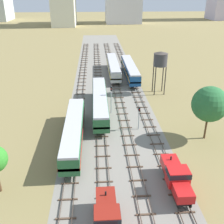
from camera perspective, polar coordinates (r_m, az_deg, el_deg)
The scene contains 17 objects.
ground_plane at distance 66.50m, azimuth -0.82°, elevation 4.13°, with size 480.00×480.00×0.00m, color olive.
ballast_bed at distance 66.50m, azimuth -0.82°, elevation 4.13°, with size 17.80×176.00×0.01m, color gray.
track_far_left at distance 67.42m, azimuth -6.74°, elevation 4.37°, with size 2.40×126.00×0.29m.
track_left at distance 67.32m, azimuth -2.82°, elevation 4.49°, with size 2.40×126.00×0.29m.
track_centre_left at distance 67.53m, azimuth 1.09°, elevation 4.58°, with size 2.40×126.00×0.29m.
track_centre at distance 68.05m, azimuth 4.97°, elevation 4.66°, with size 2.40×126.00×0.29m.
shunter_loco_left_nearest at distance 29.91m, azimuth -1.09°, elevation -21.78°, with size 2.74×8.46×3.10m.
shunter_loco_centre_near at distance 35.91m, azimuth 13.64°, elevation -13.17°, with size 2.74×8.46×3.10m.
diesel_railcar_far_left_mid at distance 44.18m, azimuth -8.22°, elevation -3.90°, with size 2.96×20.50×3.80m.
passenger_coach_left_midfar at distance 54.99m, azimuth -2.61°, elevation 2.40°, with size 2.96×22.00×3.80m.
passenger_coach_centre_far at distance 77.48m, azimuth 3.87°, elevation 9.18°, with size 2.96×22.00×3.80m.
passenger_coach_centre_left_farther at distance 79.93m, azimuth 0.28°, elevation 9.74°, with size 2.96×22.00×3.80m.
water_tower at distance 64.92m, azimuth 10.33°, elevation 10.98°, with size 3.39×3.39×10.32m.
signal_post_nearest at distance 54.20m, azimuth -0.19°, elevation 3.34°, with size 0.28×0.47×5.91m.
signal_post_near at distance 48.33m, azimuth 5.81°, elevation -0.59°, with size 0.28×0.47×4.61m.
signal_post_mid at distance 78.36m, azimuth 2.07°, elevation 9.80°, with size 0.28×0.47×4.88m.
lineside_tree_0 at distance 46.60m, azimuth 20.18°, elevation 1.59°, with size 5.94×5.94×9.42m.
Camera 1 is at (-3.11, -5.99, 23.86)m, focal length 42.75 mm.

